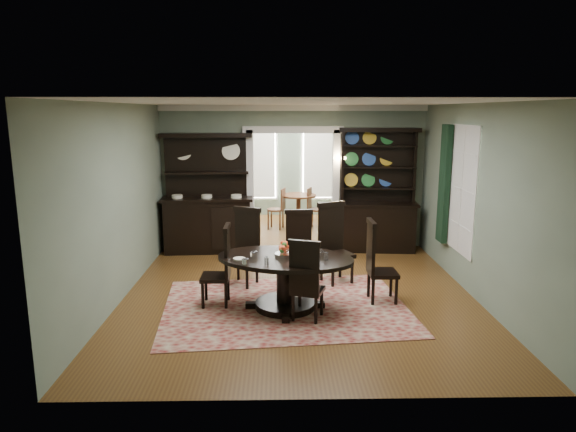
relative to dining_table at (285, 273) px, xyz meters
name	(u,v)px	position (x,y,z in m)	size (l,w,h in m)	color
room	(299,197)	(0.22, 0.58, 1.02)	(5.51, 6.01, 3.01)	brown
parlor	(290,165)	(0.22, 6.07, 0.96)	(3.51, 3.50, 3.01)	brown
doorway_trim	(293,172)	(0.22, 3.53, 1.06)	(2.08, 0.25, 2.57)	silver
right_window	(453,187)	(2.91, 1.46, 1.05)	(0.15, 1.47, 2.12)	white
wall_sconce	(339,160)	(1.17, 3.38, 1.34)	(0.27, 0.21, 0.21)	#AC782E
rug	(286,307)	(0.01, 0.05, -0.55)	(3.58, 2.66, 0.01)	maroon
dining_table	(285,273)	(0.00, 0.00, 0.00)	(2.25, 2.23, 0.79)	black
centerpiece	(284,252)	(-0.01, 0.03, 0.31)	(1.39, 0.89, 0.23)	white
chair_far_left	(245,244)	(-0.66, 1.17, 0.13)	(0.63, 0.61, 1.30)	black
chair_far_mid	(299,245)	(0.25, 1.23, 0.10)	(0.48, 0.45, 1.24)	black
chair_far_right	(334,240)	(0.85, 1.28, 0.17)	(0.66, 0.65, 1.37)	black
chair_end_left	(222,264)	(-0.94, 0.16, 0.10)	(0.43, 0.47, 1.23)	black
chair_end_right	(376,259)	(1.39, 0.26, 0.12)	(0.45, 0.49, 1.27)	black
chair_near	(306,279)	(0.28, -0.49, 0.07)	(0.55, 0.53, 1.18)	black
sideboard	(208,211)	(-1.55, 3.25, 0.30)	(1.89, 0.76, 2.44)	black
welsh_dresser	(377,207)	(1.97, 3.26, 0.37)	(1.68, 0.73, 2.55)	black
parlor_table	(298,206)	(0.42, 5.46, -0.01)	(0.89, 0.89, 0.83)	#512B17
parlor_chair_left	(278,207)	(-0.09, 5.26, -0.01)	(0.47, 0.45, 1.02)	#512B17
parlor_chair_right	(314,207)	(0.80, 5.30, -0.01)	(0.47, 0.46, 1.01)	#512B17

